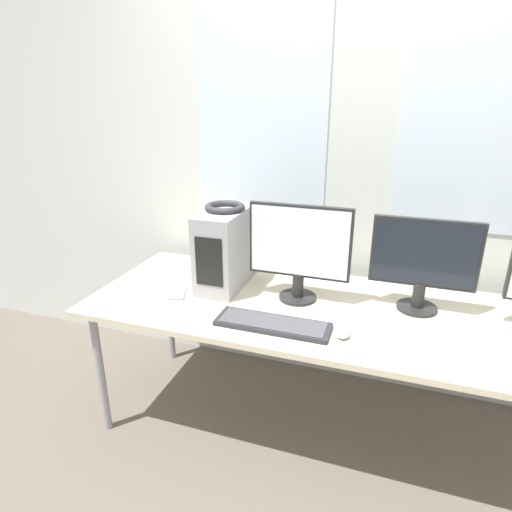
# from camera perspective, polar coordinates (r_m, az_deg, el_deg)

# --- Properties ---
(ground_plane) EXTENTS (14.00, 14.00, 0.00)m
(ground_plane) POSITION_cam_1_polar(r_m,az_deg,el_deg) (2.16, 7.38, -29.40)
(ground_plane) COLOR #665B51
(wall_back) EXTENTS (8.00, 0.07, 2.70)m
(wall_back) POSITION_cam_1_polar(r_m,az_deg,el_deg) (2.40, 13.82, 12.84)
(wall_back) COLOR silver
(wall_back) RESTS_ON ground_plane
(desk) EXTENTS (2.38, 0.85, 0.72)m
(desk) POSITION_cam_1_polar(r_m,az_deg,el_deg) (2.07, 10.68, -7.96)
(desk) COLOR beige
(desk) RESTS_ON ground_plane
(pc_tower) EXTENTS (0.20, 0.42, 0.40)m
(pc_tower) POSITION_cam_1_polar(r_m,az_deg,el_deg) (2.20, -4.03, 1.06)
(pc_tower) COLOR #9E9EA3
(pc_tower) RESTS_ON desk
(headphones) EXTENTS (0.20, 0.20, 0.03)m
(headphones) POSITION_cam_1_polar(r_m,az_deg,el_deg) (2.14, -4.17, 6.53)
(headphones) COLOR #333338
(headphones) RESTS_ON pc_tower
(monitor_main) EXTENTS (0.49, 0.18, 0.47)m
(monitor_main) POSITION_cam_1_polar(r_m,az_deg,el_deg) (2.02, 5.79, 0.94)
(monitor_main) COLOR black
(monitor_main) RESTS_ON desk
(monitor_right_near) EXTENTS (0.46, 0.18, 0.44)m
(monitor_right_near) POSITION_cam_1_polar(r_m,az_deg,el_deg) (2.05, 21.42, -0.68)
(monitor_right_near) COLOR black
(monitor_right_near) RESTS_ON desk
(keyboard) EXTENTS (0.50, 0.16, 0.02)m
(keyboard) POSITION_cam_1_polar(r_m,az_deg,el_deg) (1.87, 2.24, -9.05)
(keyboard) COLOR #28282D
(keyboard) RESTS_ON desk
(mouse) EXTENTS (0.06, 0.08, 0.03)m
(mouse) POSITION_cam_1_polar(r_m,az_deg,el_deg) (1.83, 11.56, -10.10)
(mouse) COLOR #B2B2B7
(mouse) RESTS_ON desk
(cell_phone) EXTENTS (0.11, 0.14, 0.01)m
(cell_phone) POSITION_cam_1_polar(r_m,az_deg,el_deg) (2.18, -10.38, -5.02)
(cell_phone) COLOR #99999E
(cell_phone) RESTS_ON desk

